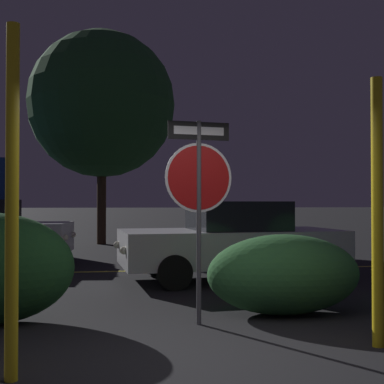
% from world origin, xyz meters
% --- Properties ---
extents(ground_plane, '(260.00, 260.00, 0.00)m').
position_xyz_m(ground_plane, '(0.00, 0.00, 0.00)').
color(ground_plane, black).
extents(road_center_stripe, '(32.96, 0.12, 0.01)m').
position_xyz_m(road_center_stripe, '(0.00, 6.65, 0.00)').
color(road_center_stripe, gold).
rests_on(road_center_stripe, ground_plane).
extents(stop_sign, '(0.84, 0.14, 2.48)m').
position_xyz_m(stop_sign, '(0.15, 1.51, 1.75)').
color(stop_sign, '#4C4C51').
rests_on(stop_sign, ground_plane).
extents(yellow_pole_left, '(0.11, 0.11, 3.00)m').
position_xyz_m(yellow_pole_left, '(-1.73, -0.27, 1.50)').
color(yellow_pole_left, yellow).
rests_on(yellow_pole_left, ground_plane).
extents(yellow_pole_right, '(0.12, 0.12, 2.78)m').
position_xyz_m(yellow_pole_right, '(1.81, 0.25, 1.39)').
color(yellow_pole_right, yellow).
rests_on(yellow_pole_right, ground_plane).
extents(hedge_bush_2, '(2.06, 1.18, 1.06)m').
position_xyz_m(hedge_bush_2, '(1.36, 1.91, 0.53)').
color(hedge_bush_2, '#2D6633').
rests_on(hedge_bush_2, ground_plane).
extents(passing_car_2, '(4.35, 2.32, 1.50)m').
position_xyz_m(passing_car_2, '(1.38, 5.06, 0.74)').
color(passing_car_2, silver).
rests_on(passing_car_2, ground_plane).
extents(tree_0, '(5.17, 5.17, 7.53)m').
position_xyz_m(tree_0, '(-1.23, 14.15, 4.93)').
color(tree_0, '#422D1E').
rests_on(tree_0, ground_plane).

